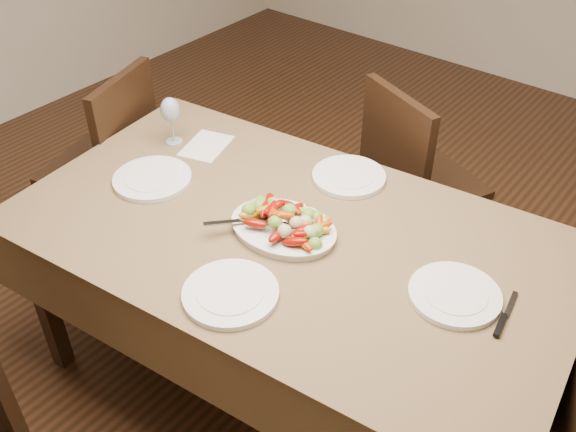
% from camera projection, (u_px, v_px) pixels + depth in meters
% --- Properties ---
extents(floor, '(6.00, 6.00, 0.00)m').
position_uv_depth(floor, '(262.00, 335.00, 2.74)').
color(floor, '#351E10').
rests_on(floor, ground).
extents(dining_table, '(1.95, 1.24, 0.76)m').
position_uv_depth(dining_table, '(288.00, 311.00, 2.33)').
color(dining_table, brown).
rests_on(dining_table, ground).
extents(chair_far, '(0.55, 0.55, 0.95)m').
position_uv_depth(chair_far, '(425.00, 183.00, 2.81)').
color(chair_far, black).
rests_on(chair_far, ground).
extents(chair_left, '(0.53, 0.53, 0.95)m').
position_uv_depth(chair_left, '(99.00, 167.00, 2.91)').
color(chair_left, black).
rests_on(chair_left, ground).
extents(serving_platter, '(0.38, 0.30, 0.02)m').
position_uv_depth(serving_platter, '(283.00, 230.00, 2.09)').
color(serving_platter, white).
rests_on(serving_platter, dining_table).
extents(roasted_vegetables, '(0.31, 0.23, 0.09)m').
position_uv_depth(roasted_vegetables, '(283.00, 216.00, 2.05)').
color(roasted_vegetables, '#820C02').
rests_on(roasted_vegetables, serving_platter).
extents(serving_spoon, '(0.26, 0.21, 0.03)m').
position_uv_depth(serving_spoon, '(260.00, 220.00, 2.07)').
color(serving_spoon, '#9EA0A8').
rests_on(serving_spoon, serving_platter).
extents(plate_left, '(0.28, 0.28, 0.02)m').
position_uv_depth(plate_left, '(152.00, 179.00, 2.32)').
color(plate_left, white).
rests_on(plate_left, dining_table).
extents(plate_right, '(0.27, 0.27, 0.02)m').
position_uv_depth(plate_right, '(455.00, 295.00, 1.85)').
color(plate_right, white).
rests_on(plate_right, dining_table).
extents(plate_far, '(0.27, 0.27, 0.02)m').
position_uv_depth(plate_far, '(349.00, 177.00, 2.33)').
color(plate_far, white).
rests_on(plate_far, dining_table).
extents(plate_near, '(0.28, 0.28, 0.02)m').
position_uv_depth(plate_near, '(231.00, 294.00, 1.86)').
color(plate_near, white).
rests_on(plate_near, dining_table).
extents(wine_glass, '(0.08, 0.08, 0.20)m').
position_uv_depth(wine_glass, '(171.00, 119.00, 2.48)').
color(wine_glass, '#8C99A5').
rests_on(wine_glass, dining_table).
extents(menu_card, '(0.20, 0.24, 0.00)m').
position_uv_depth(menu_card, '(206.00, 146.00, 2.51)').
color(menu_card, silver).
rests_on(menu_card, dining_table).
extents(table_knife, '(0.05, 0.20, 0.01)m').
position_uv_depth(table_knife, '(505.00, 316.00, 1.79)').
color(table_knife, '#9EA0A8').
rests_on(table_knife, dining_table).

